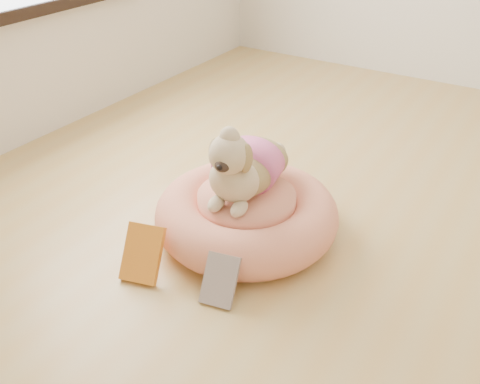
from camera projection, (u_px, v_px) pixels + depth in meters
The scene contains 5 objects.
floor at pixel (375, 278), 1.96m from camera, with size 4.50×4.50×0.00m, color tan.
pet_bed at pixel (247, 214), 2.16m from camera, with size 0.74×0.74×0.19m.
dog at pixel (243, 154), 2.03m from camera, with size 0.32×0.46×0.34m, color brown, non-canonical shape.
book_yellow at pixel (143, 253), 1.94m from camera, with size 0.14×0.03×0.21m, color gold.
book_white at pixel (220, 280), 1.83m from camera, with size 0.12×0.02×0.18m, color white.
Camera 1 is at (0.38, -1.54, 1.29)m, focal length 40.00 mm.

